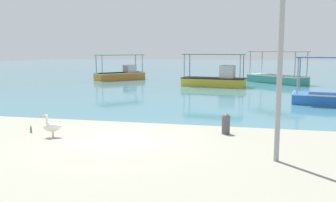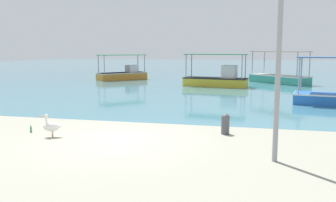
{
  "view_description": "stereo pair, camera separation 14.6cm",
  "coord_description": "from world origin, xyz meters",
  "px_view_note": "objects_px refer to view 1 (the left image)",
  "views": [
    {
      "loc": [
        4.25,
        -11.45,
        3.0
      ],
      "look_at": [
        0.83,
        3.41,
        0.87
      ],
      "focal_mm": 40.0,
      "sensor_mm": 36.0,
      "label": 1
    },
    {
      "loc": [
        4.39,
        -11.41,
        3.0
      ],
      "look_at": [
        0.83,
        3.41,
        0.87
      ],
      "focal_mm": 40.0,
      "sensor_mm": 36.0,
      "label": 2
    }
  ],
  "objects_px": {
    "pelican": "(52,127)",
    "glass_bottle": "(31,130)",
    "lamp_post": "(281,43)",
    "fishing_boat_outer": "(216,79)",
    "mooring_bollard": "(226,123)",
    "fishing_boat_center": "(277,77)",
    "fishing_boat_near_right": "(121,74)"
  },
  "relations": [
    {
      "from": "fishing_boat_outer",
      "to": "fishing_boat_near_right",
      "type": "distance_m",
      "value": 10.81
    },
    {
      "from": "fishing_boat_center",
      "to": "glass_bottle",
      "type": "bearing_deg",
      "value": -113.42
    },
    {
      "from": "pelican",
      "to": "mooring_bollard",
      "type": "xyz_separation_m",
      "value": [
        5.76,
        1.85,
        0.02
      ]
    },
    {
      "from": "fishing_boat_near_right",
      "to": "pelican",
      "type": "relative_size",
      "value": 5.93
    },
    {
      "from": "fishing_boat_near_right",
      "to": "pelican",
      "type": "height_order",
      "value": "fishing_boat_near_right"
    },
    {
      "from": "glass_bottle",
      "to": "fishing_boat_near_right",
      "type": "bearing_deg",
      "value": 102.2
    },
    {
      "from": "fishing_boat_outer",
      "to": "fishing_boat_center",
      "type": "distance_m",
      "value": 6.44
    },
    {
      "from": "fishing_boat_center",
      "to": "fishing_boat_near_right",
      "type": "height_order",
      "value": "fishing_boat_center"
    },
    {
      "from": "pelican",
      "to": "glass_bottle",
      "type": "bearing_deg",
      "value": 156.53
    },
    {
      "from": "fishing_boat_outer",
      "to": "fishing_boat_center",
      "type": "xyz_separation_m",
      "value": [
        4.98,
        4.09,
        -0.09
      ]
    },
    {
      "from": "fishing_boat_near_right",
      "to": "lamp_post",
      "type": "height_order",
      "value": "lamp_post"
    },
    {
      "from": "fishing_boat_center",
      "to": "fishing_boat_outer",
      "type": "bearing_deg",
      "value": -140.65
    },
    {
      "from": "fishing_boat_outer",
      "to": "lamp_post",
      "type": "relative_size",
      "value": 0.94
    },
    {
      "from": "mooring_bollard",
      "to": "lamp_post",
      "type": "bearing_deg",
      "value": -62.01
    },
    {
      "from": "lamp_post",
      "to": "fishing_boat_outer",
      "type": "bearing_deg",
      "value": 100.35
    },
    {
      "from": "fishing_boat_center",
      "to": "pelican",
      "type": "bearing_deg",
      "value": -110.57
    },
    {
      "from": "fishing_boat_center",
      "to": "glass_bottle",
      "type": "height_order",
      "value": "fishing_boat_center"
    },
    {
      "from": "lamp_post",
      "to": "mooring_bollard",
      "type": "xyz_separation_m",
      "value": [
        -1.57,
        2.96,
        -2.76
      ]
    },
    {
      "from": "fishing_boat_center",
      "to": "pelican",
      "type": "height_order",
      "value": "fishing_boat_center"
    },
    {
      "from": "pelican",
      "to": "mooring_bollard",
      "type": "height_order",
      "value": "pelican"
    },
    {
      "from": "pelican",
      "to": "lamp_post",
      "type": "xyz_separation_m",
      "value": [
        7.33,
        -1.11,
        2.78
      ]
    },
    {
      "from": "fishing_boat_outer",
      "to": "mooring_bollard",
      "type": "height_order",
      "value": "fishing_boat_outer"
    },
    {
      "from": "fishing_boat_near_right",
      "to": "glass_bottle",
      "type": "relative_size",
      "value": 17.56
    },
    {
      "from": "fishing_boat_near_right",
      "to": "lamp_post",
      "type": "xyz_separation_m",
      "value": [
        13.44,
        -24.69,
        2.58
      ]
    },
    {
      "from": "pelican",
      "to": "glass_bottle",
      "type": "relative_size",
      "value": 2.96
    },
    {
      "from": "fishing_boat_outer",
      "to": "mooring_bollard",
      "type": "bearing_deg",
      "value": -83.03
    },
    {
      "from": "fishing_boat_outer",
      "to": "fishing_boat_center",
      "type": "bearing_deg",
      "value": 39.35
    },
    {
      "from": "lamp_post",
      "to": "fishing_boat_near_right",
      "type": "bearing_deg",
      "value": 118.57
    },
    {
      "from": "fishing_boat_center",
      "to": "glass_bottle",
      "type": "distance_m",
      "value": 24.59
    },
    {
      "from": "lamp_post",
      "to": "glass_bottle",
      "type": "distance_m",
      "value": 9.12
    },
    {
      "from": "fishing_boat_center",
      "to": "mooring_bollard",
      "type": "bearing_deg",
      "value": -97.76
    },
    {
      "from": "fishing_boat_center",
      "to": "fishing_boat_near_right",
      "type": "relative_size",
      "value": 1.11
    }
  ]
}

